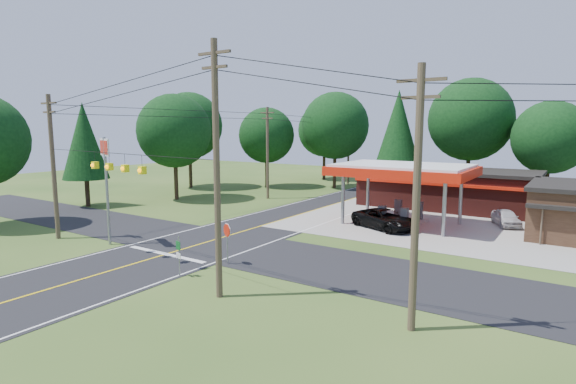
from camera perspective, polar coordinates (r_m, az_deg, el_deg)
The scene contains 18 objects.
ground at distance 31.28m, azimuth -10.26°, elevation -6.30°, with size 120.00×120.00×0.00m, color #30501C.
main_highway at distance 31.27m, azimuth -10.26°, elevation -6.29°, with size 8.00×120.00×0.02m, color black.
cross_road at distance 31.27m, azimuth -10.26°, elevation -6.28°, with size 70.00×7.00×0.02m, color black.
lane_center_yellow at distance 31.27m, azimuth -10.26°, elevation -6.26°, with size 0.15×110.00×0.00m, color yellow.
gas_canopy at distance 36.97m, azimuth 14.34°, elevation 2.50°, with size 10.60×7.40×4.88m.
convenience_store at distance 46.47m, azimuth 19.49°, elevation 0.45°, with size 16.40×7.55×3.80m.
utility_pole_near_right at distance 20.15m, azimuth -9.04°, elevation 3.04°, with size 1.80×0.30×11.50m.
utility_pole_near_left at distance 34.98m, azimuth -27.66°, elevation 3.06°, with size 1.80×0.30×10.00m.
utility_pole_far_left at distance 49.34m, azimuth -2.62°, elevation 5.16°, with size 1.80×0.30×10.00m.
utility_pole_right_b at distance 17.23m, azimuth 16.00°, elevation -0.55°, with size 1.80×0.30×10.00m.
utility_pole_north at distance 63.19m, azimuth 7.68°, elevation 5.32°, with size 0.30×0.30×9.50m.
overhead_beacons at distance 27.19m, azimuth -20.95°, elevation 4.42°, with size 17.04×2.04×1.03m.
treeline_backdrop at distance 50.07m, azimuth 9.78°, elevation 7.71°, with size 70.27×51.59×13.30m.
suv_car at distance 35.46m, azimuth 12.12°, elevation -3.40°, with size 5.45×5.45×1.51m, color black.
sedan_car at distance 39.70m, azimuth 25.96°, elevation -2.98°, with size 3.82×3.82×1.30m, color silver.
big_stop_sign at distance 31.65m, azimuth -22.17°, elevation 3.22°, with size 2.45×1.16×7.15m.
octagonal_stop_sign at distance 25.73m, azimuth -7.75°, elevation -5.27°, with size 0.79×0.36×2.40m.
route_sign_post at distance 24.25m, azimuth -13.72°, elevation -7.47°, with size 0.43×0.15×2.17m.
Camera 1 is at (21.10, -21.77, 7.68)m, focal length 28.00 mm.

